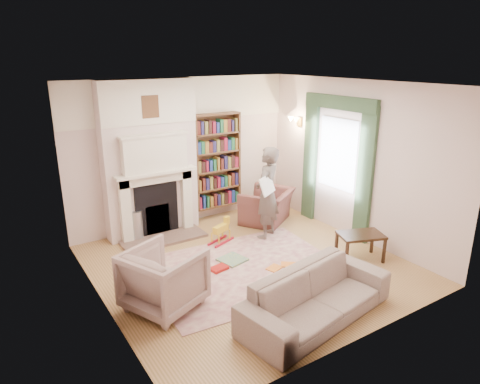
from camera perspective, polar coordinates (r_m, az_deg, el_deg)
floor at (r=6.90m, az=1.14°, el=-9.67°), size 4.50×4.50×0.00m
ceiling at (r=6.13m, az=1.31°, el=14.22°), size 4.50×4.50×0.00m
wall_back at (r=8.28m, az=-7.55°, el=5.24°), size 4.50×0.00×4.50m
wall_front at (r=4.79m, az=16.50°, el=-4.90°), size 4.50×0.00×4.50m
wall_left at (r=5.50m, az=-18.62°, el=-2.10°), size 0.00×4.50×4.50m
wall_right at (r=7.82m, az=15.06°, el=4.02°), size 0.00×4.50×4.50m
fireplace at (r=7.81m, az=-11.88°, el=4.15°), size 1.70×0.58×2.80m
bookcase at (r=8.51m, az=-3.15°, el=4.15°), size 1.00×0.24×1.85m
window at (r=8.06m, az=12.93°, el=4.96°), size 0.02×0.90×1.30m
curtain_left at (r=7.64m, az=16.33°, el=2.04°), size 0.07×0.32×2.40m
curtain_right at (r=8.58m, az=9.34°, el=4.24°), size 0.07×0.32×2.40m
pelmet at (r=7.88m, az=13.17°, el=11.52°), size 0.09×1.70×0.24m
wall_sconce at (r=8.64m, az=6.93°, el=9.16°), size 0.20×0.24×0.24m
rug at (r=6.76m, az=0.61°, el=-10.26°), size 3.08×2.46×0.01m
armchair_reading at (r=8.49m, az=3.62°, el=-1.89°), size 1.31×1.27×0.65m
armchair_left at (r=5.75m, az=-10.11°, el=-11.34°), size 1.18×1.17×0.82m
sofa at (r=5.58m, az=10.16°, el=-13.54°), size 2.24×1.17×0.62m
man_reading at (r=7.61m, az=3.63°, el=-0.15°), size 0.73×0.66×1.68m
newspaper at (r=7.31m, az=3.64°, el=0.90°), size 0.45×0.34×0.30m
coffee_table at (r=7.23m, az=15.71°, el=-7.04°), size 0.81×0.67×0.45m
paraffin_heater at (r=7.89m, az=-13.69°, el=-4.34°), size 0.26×0.26×0.55m
rocking_horse at (r=7.56m, az=-2.59°, el=-5.25°), size 0.55×0.37×0.45m
board_game at (r=7.00m, az=-1.03°, el=-9.01°), size 0.46×0.46×0.03m
game_box_lid at (r=6.72m, az=-2.81°, el=-10.13°), size 0.30×0.22×0.05m
comic_annuals at (r=6.84m, az=5.56°, el=-9.83°), size 0.55×0.30×0.02m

